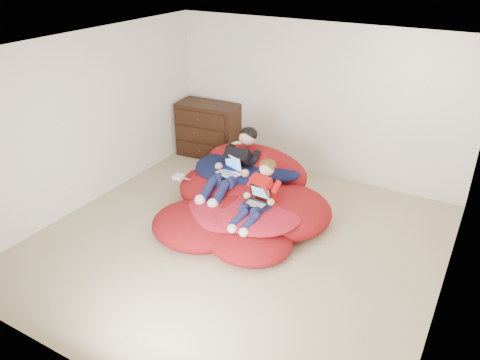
% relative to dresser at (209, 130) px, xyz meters
% --- Properties ---
extents(room_shell, '(5.10, 5.10, 2.77)m').
position_rel_dresser_xyz_m(room_shell, '(1.90, -2.21, -0.28)').
color(room_shell, tan).
rests_on(room_shell, ground).
extents(dresser, '(1.15, 0.66, 0.99)m').
position_rel_dresser_xyz_m(dresser, '(0.00, 0.00, 0.00)').
color(dresser, black).
rests_on(dresser, ground).
extents(beanbag_pile, '(2.44, 2.44, 0.86)m').
position_rel_dresser_xyz_m(beanbag_pile, '(1.62, -1.56, -0.24)').
color(beanbag_pile, maroon).
rests_on(beanbag_pile, ground).
extents(cream_pillow, '(0.48, 0.31, 0.31)m').
position_rel_dresser_xyz_m(cream_pillow, '(1.15, -0.80, 0.12)').
color(cream_pillow, silver).
rests_on(cream_pillow, beanbag_pile).
extents(older_boy, '(0.41, 1.37, 0.77)m').
position_rel_dresser_xyz_m(older_boy, '(1.36, -1.33, 0.19)').
color(older_boy, black).
rests_on(older_boy, beanbag_pile).
extents(younger_boy, '(0.36, 0.95, 0.72)m').
position_rel_dresser_xyz_m(younger_boy, '(2.05, -1.89, 0.14)').
color(younger_boy, red).
rests_on(younger_boy, beanbag_pile).
extents(laptop_white, '(0.37, 0.35, 0.23)m').
position_rel_dresser_xyz_m(laptop_white, '(1.36, -1.48, 0.15)').
color(laptop_white, silver).
rests_on(laptop_white, older_boy).
extents(laptop_black, '(0.30, 0.28, 0.21)m').
position_rel_dresser_xyz_m(laptop_black, '(2.05, -1.93, 0.06)').
color(laptop_black, black).
rests_on(laptop_black, younger_boy).
extents(power_adapter, '(0.15, 0.15, 0.05)m').
position_rel_dresser_xyz_m(power_adapter, '(0.59, -1.71, -0.08)').
color(power_adapter, silver).
rests_on(power_adapter, beanbag_pile).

